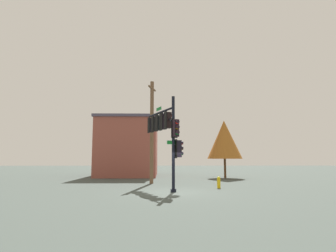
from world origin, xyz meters
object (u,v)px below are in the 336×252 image
Objects in this scene: fire_hydrant at (219,182)px; tree_near at (224,140)px; brick_building at (129,147)px; signal_pole_assembly at (165,129)px; utility_pole at (152,130)px.

tree_near is (9.58, -2.69, 3.73)m from fire_hydrant.
brick_building is (4.80, 10.85, -0.66)m from tree_near.
fire_hydrant is 0.08× the size of brick_building.
fire_hydrant is (0.85, -3.84, -3.75)m from signal_pole_assembly.
tree_near is at bearing -52.39° from utility_pole.
tree_near is (5.89, -7.65, -0.39)m from utility_pole.
fire_hydrant is at bearing -126.63° from utility_pole.
fire_hydrant is at bearing -150.44° from brick_building.
brick_building is at bearing 15.82° from signal_pole_assembly.
signal_pole_assembly is 0.99× the size of tree_near.
signal_pole_assembly reaches higher than fire_hydrant.
tree_near is at bearing -15.68° from fire_hydrant.
utility_pole is at bearing -163.35° from brick_building.
utility_pole is 10.65× the size of fire_hydrant.
fire_hydrant is 10.62m from tree_near.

